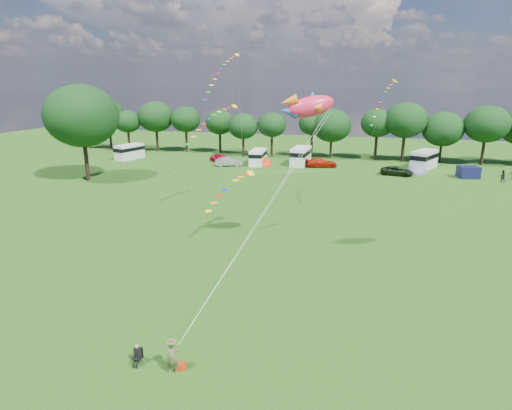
% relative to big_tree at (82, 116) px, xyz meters
% --- Properties ---
extents(ground_plane, '(180.00, 180.00, 0.00)m').
position_rel_big_tree_xyz_m(ground_plane, '(30.00, -28.00, -9.02)').
color(ground_plane, black).
rests_on(ground_plane, ground).
extents(tree_line, '(102.98, 10.98, 10.27)m').
position_rel_big_tree_xyz_m(tree_line, '(35.30, 26.99, -2.67)').
color(tree_line, black).
rests_on(tree_line, ground).
extents(big_tree, '(10.00, 10.00, 13.28)m').
position_rel_big_tree_xyz_m(big_tree, '(0.00, 0.00, 0.00)').
color(big_tree, black).
rests_on(big_tree, ground).
extents(car_a, '(4.79, 3.26, 1.49)m').
position_rel_big_tree_xyz_m(car_a, '(13.66, 18.40, -8.27)').
color(car_a, red).
rests_on(car_a, ground).
extents(car_b, '(4.49, 3.11, 1.49)m').
position_rel_big_tree_xyz_m(car_b, '(16.01, 15.31, -8.27)').
color(car_b, gray).
rests_on(car_b, ground).
extents(car_c, '(5.33, 3.27, 1.49)m').
position_rel_big_tree_xyz_m(car_c, '(31.02, 18.35, -8.27)').
color(car_c, '#A71B07').
rests_on(car_c, ground).
extents(car_d, '(5.15, 3.09, 1.31)m').
position_rel_big_tree_xyz_m(car_d, '(42.75, 14.65, -8.36)').
color(car_d, black).
rests_on(car_d, ground).
extents(campervan_a, '(3.75, 5.88, 2.67)m').
position_rel_big_tree_xyz_m(campervan_a, '(-3.55, 17.23, -7.58)').
color(campervan_a, silver).
rests_on(campervan_a, ground).
extents(campervan_b, '(2.53, 5.33, 2.55)m').
position_rel_big_tree_xyz_m(campervan_b, '(20.41, 17.84, -7.65)').
color(campervan_b, white).
rests_on(campervan_b, ground).
extents(campervan_c, '(2.87, 6.12, 2.94)m').
position_rel_big_tree_xyz_m(campervan_c, '(27.42, 19.60, -7.44)').
color(campervan_c, silver).
rests_on(campervan_c, ground).
extents(campervan_d, '(4.88, 6.57, 2.97)m').
position_rel_big_tree_xyz_m(campervan_d, '(47.18, 20.99, -7.42)').
color(campervan_d, silver).
rests_on(campervan_d, ground).
extents(tent_orange, '(3.24, 3.55, 2.53)m').
position_rel_big_tree_xyz_m(tent_orange, '(21.33, 17.31, -9.00)').
color(tent_orange, red).
rests_on(tent_orange, ground).
extents(tent_greyblue, '(3.37, 3.69, 2.51)m').
position_rel_big_tree_xyz_m(tent_greyblue, '(45.73, 16.87, -9.00)').
color(tent_greyblue, '#4C5665').
rests_on(tent_greyblue, ground).
extents(awning_navy, '(3.13, 2.74, 1.71)m').
position_rel_big_tree_xyz_m(awning_navy, '(52.72, 15.40, -8.16)').
color(awning_navy, '#111238').
rests_on(awning_navy, ground).
extents(kite_flyer, '(0.73, 0.63, 1.69)m').
position_rel_big_tree_xyz_m(kite_flyer, '(30.05, -35.77, -8.17)').
color(kite_flyer, brown).
rests_on(kite_flyer, ground).
extents(camp_chair, '(0.54, 0.54, 1.11)m').
position_rel_big_tree_xyz_m(camp_chair, '(28.10, -35.57, -8.36)').
color(camp_chair, '#99999E').
rests_on(camp_chair, ground).
extents(kite_bag, '(0.55, 0.42, 0.35)m').
position_rel_big_tree_xyz_m(kite_bag, '(30.28, -35.41, -8.84)').
color(kite_bag, red).
rests_on(kite_bag, ground).
extents(fish_kite, '(4.29, 2.74, 2.26)m').
position_rel_big_tree_xyz_m(fish_kite, '(33.84, -20.33, 2.71)').
color(fish_kite, '#E11F43').
rests_on(fish_kite, ground).
extents(streamer_kite_a, '(3.29, 5.48, 5.73)m').
position_rel_big_tree_xyz_m(streamer_kite_a, '(20.05, 1.89, 5.99)').
color(streamer_kite_a, '#CCD803').
rests_on(streamer_kite_a, ground).
extents(streamer_kite_b, '(4.21, 4.66, 3.78)m').
position_rel_big_tree_xyz_m(streamer_kite_b, '(23.05, -9.77, 0.91)').
color(streamer_kite_b, yellow).
rests_on(streamer_kite_b, ground).
extents(streamer_kite_c, '(3.19, 5.00, 2.81)m').
position_rel_big_tree_xyz_m(streamer_kite_c, '(27.15, -16.76, -4.27)').
color(streamer_kite_c, gold).
rests_on(streamer_kite_c, ground).
extents(walker_a, '(0.90, 0.63, 1.73)m').
position_rel_big_tree_xyz_m(walker_a, '(56.70, 13.43, -8.15)').
color(walker_a, black).
rests_on(walker_a, ground).
extents(streamer_kite_d, '(2.50, 5.03, 4.25)m').
position_rel_big_tree_xyz_m(streamer_kite_d, '(39.65, -6.81, 3.22)').
color(streamer_kite_d, '#DEDF00').
rests_on(streamer_kite_d, ground).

